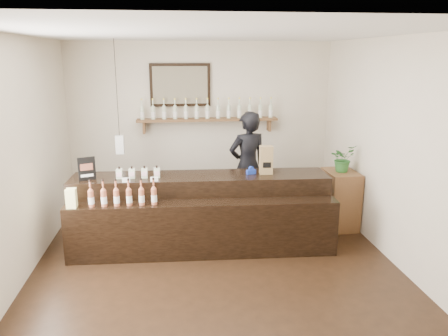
% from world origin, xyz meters
% --- Properties ---
extents(ground, '(5.00, 5.00, 0.00)m').
position_xyz_m(ground, '(0.00, 0.00, 0.00)').
color(ground, black).
rests_on(ground, ground).
extents(room_shell, '(5.00, 5.00, 5.00)m').
position_xyz_m(room_shell, '(0.00, 0.00, 1.70)').
color(room_shell, beige).
rests_on(room_shell, ground).
extents(back_wall_decor, '(2.66, 0.96, 1.69)m').
position_xyz_m(back_wall_decor, '(-0.14, 2.37, 1.75)').
color(back_wall_decor, brown).
rests_on(back_wall_decor, ground).
extents(counter, '(3.51, 1.05, 1.14)m').
position_xyz_m(counter, '(-0.14, 0.57, 0.46)').
color(counter, black).
rests_on(counter, ground).
extents(promo_sign, '(0.21, 0.09, 0.31)m').
position_xyz_m(promo_sign, '(-1.62, 0.62, 1.13)').
color(promo_sign, black).
rests_on(promo_sign, counter).
extents(paper_bag, '(0.19, 0.15, 0.39)m').
position_xyz_m(paper_bag, '(0.77, 0.68, 1.17)').
color(paper_bag, olive).
rests_on(paper_bag, counter).
extents(tape_dispenser, '(0.14, 0.09, 0.11)m').
position_xyz_m(tape_dispenser, '(0.57, 0.68, 1.02)').
color(tape_dispenser, '#16319E').
rests_on(tape_dispenser, counter).
extents(side_cabinet, '(0.46, 0.62, 0.88)m').
position_xyz_m(side_cabinet, '(2.00, 1.01, 0.44)').
color(side_cabinet, brown).
rests_on(side_cabinet, ground).
extents(potted_plant, '(0.47, 0.45, 0.40)m').
position_xyz_m(potted_plant, '(2.00, 1.01, 1.08)').
color(potted_plant, '#2D6B2A').
rests_on(potted_plant, side_cabinet).
extents(shopkeeper, '(0.82, 0.65, 1.96)m').
position_xyz_m(shopkeeper, '(0.67, 1.55, 0.98)').
color(shopkeeper, black).
rests_on(shopkeeper, ground).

